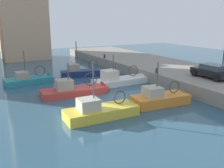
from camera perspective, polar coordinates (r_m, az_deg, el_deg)
water_surface at (r=21.37m, az=-2.08°, el=-3.65°), size 80.00×80.00×0.00m
quay_wall at (r=28.12m, az=19.32°, el=1.25°), size 9.00×56.00×1.20m
fishing_boat_navy at (r=30.52m, az=-6.29°, el=2.06°), size 5.96×2.67×4.97m
fishing_boat_white at (r=26.68m, az=2.47°, el=0.39°), size 6.71×2.30×4.10m
fishing_boat_yellow at (r=17.81m, az=-1.44°, el=-7.04°), size 6.02×2.25×4.91m
fishing_boat_orange at (r=20.80m, az=11.72°, el=-4.12°), size 5.60×2.55×4.36m
fishing_boat_teal at (r=28.33m, az=-17.72°, el=0.44°), size 5.70×2.41×4.48m
fishing_boat_red at (r=23.22m, az=-7.70°, el=-1.95°), size 6.79×2.53×3.87m
parked_car_black at (r=25.70m, az=21.88°, el=2.79°), size 1.98×3.83×1.35m
mooring_bollard_south at (r=26.52m, az=10.22°, el=3.02°), size 0.28×0.28×0.55m
mooring_bollard_mid at (r=36.48m, az=-1.72°, el=6.36°), size 0.28×0.28×0.55m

